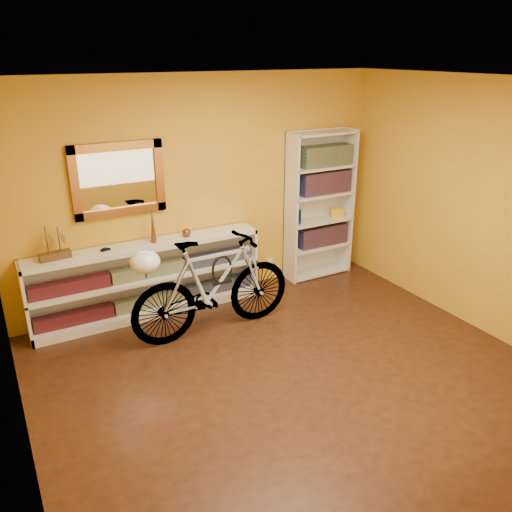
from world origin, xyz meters
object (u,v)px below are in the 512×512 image
console_unit (148,279)px  bookcase (320,206)px  bicycle (213,286)px  helmet (145,262)px

console_unit → bookcase: 2.38m
console_unit → bicycle: bicycle is taller
bicycle → helmet: 0.81m
console_unit → bookcase: (2.32, 0.03, 0.52)m
bicycle → console_unit: bearing=32.6°
console_unit → helmet: helmet is taller
console_unit → helmet: size_ratio=8.92×
helmet → bookcase: bearing=16.5°
bookcase → helmet: (-2.55, -0.75, -0.01)m
console_unit → bicycle: 0.87m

